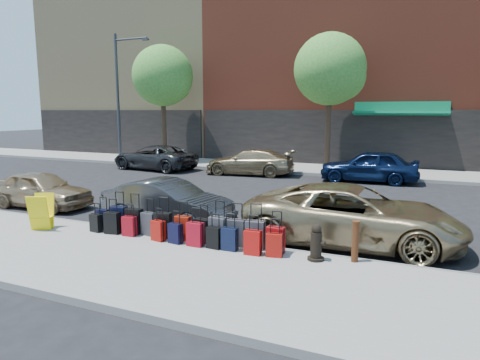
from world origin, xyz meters
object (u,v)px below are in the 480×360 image
at_px(tree_center, 332,71).
at_px(car_far_0, 154,157).
at_px(suitcase_front_5, 183,228).
at_px(car_near_0, 41,189).
at_px(display_rack, 41,212).
at_px(tree_left, 165,77).
at_px(fire_hydrant, 316,244).
at_px(streetlight, 120,90).
at_px(bollard, 355,241).
at_px(car_near_2, 353,215).
at_px(car_far_2, 369,166).
at_px(car_far_1, 250,162).
at_px(car_near_1, 168,202).

xyz_separation_m(tree_center, car_far_0, (-9.51, -2.78, -4.71)).
xyz_separation_m(suitcase_front_5, car_near_0, (-6.76, 1.73, 0.18)).
relative_size(tree_center, display_rack, 7.62).
bearing_deg(tree_left, fire_hydrant, -47.43).
relative_size(tree_center, fire_hydrant, 9.08).
xyz_separation_m(streetlight, bollard, (17.00, -13.52, -4.05)).
distance_m(tree_left, car_near_2, 19.15).
xyz_separation_m(tree_left, car_far_0, (0.99, -2.78, -4.71)).
bearing_deg(tree_center, car_far_2, -45.88).
distance_m(tree_left, fire_hydrant, 20.23).
bearing_deg(suitcase_front_5, bollard, -0.75).
height_order(tree_left, car_far_0, tree_left).
height_order(car_near_0, car_near_2, car_near_2).
xyz_separation_m(bollard, car_near_2, (-0.33, 1.71, 0.14)).
bearing_deg(car_far_2, fire_hydrant, -0.70).
relative_size(car_near_0, car_far_1, 0.80).
bearing_deg(car_near_1, car_near_0, 91.93).
height_order(bollard, display_rack, display_rack).
xyz_separation_m(bollard, car_near_1, (-5.66, 1.48, 0.05)).
distance_m(tree_center, car_near_2, 13.73).
bearing_deg(fire_hydrant, tree_center, 110.82).
height_order(display_rack, car_near_2, car_near_2).
distance_m(suitcase_front_5, car_near_1, 2.20).
bearing_deg(display_rack, car_near_1, 17.63).
relative_size(car_near_0, car_near_2, 0.70).
bearing_deg(tree_left, display_rack, -68.71).
bearing_deg(streetlight, tree_left, 13.39).
distance_m(tree_center, car_far_0, 10.97).
height_order(display_rack, car_far_2, car_far_2).
height_order(suitcase_front_5, car_near_2, car_near_2).
height_order(suitcase_front_5, bollard, suitcase_front_5).
height_order(car_near_0, car_near_1, car_near_1).
distance_m(car_near_2, car_far_0, 16.03).
height_order(tree_left, car_near_2, tree_left).
bearing_deg(car_far_1, tree_center, 118.19).
distance_m(fire_hydrant, display_rack, 7.44).
xyz_separation_m(car_far_0, car_far_2, (11.89, 0.32, 0.06)).
height_order(tree_left, streetlight, streetlight).
height_order(car_far_0, car_far_1, car_far_0).
bearing_deg(car_far_0, car_far_2, 98.50).
height_order(fire_hydrant, car_far_1, car_far_1).
relative_size(streetlight, fire_hydrant, 9.99).
distance_m(fire_hydrant, car_far_2, 12.00).
distance_m(tree_center, fire_hydrant, 15.51).
bearing_deg(car_near_2, car_near_1, 90.46).
distance_m(tree_center, bollard, 15.42).
distance_m(car_near_1, car_far_1, 10.32).
bearing_deg(car_near_0, bollard, -98.91).
bearing_deg(tree_left, car_near_0, -76.09).
bearing_deg(bollard, tree_left, 134.69).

